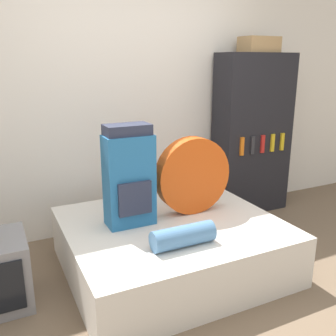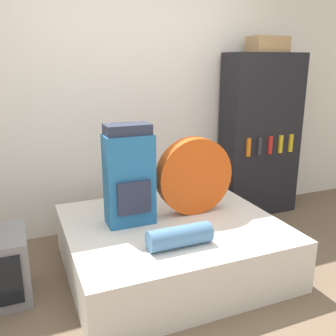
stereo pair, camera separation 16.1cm
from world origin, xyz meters
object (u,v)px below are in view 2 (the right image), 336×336
object	(u,v)px
tent_bag	(194,176)
bookshelf	(260,136)
sleeping_roll	(180,236)
cardboard_box	(268,44)
backpack	(129,176)

from	to	relation	value
tent_bag	bookshelf	bearing A→B (deg)	30.54
sleeping_roll	cardboard_box	xyz separation A→B (m)	(1.50, 1.17, 1.33)
backpack	sleeping_roll	distance (m)	0.63
tent_bag	cardboard_box	bearing A→B (deg)	30.03
backpack	cardboard_box	world-z (taller)	cardboard_box
backpack	cardboard_box	size ratio (longest dim) A/B	2.04
tent_bag	sleeping_roll	world-z (taller)	tent_bag
tent_bag	cardboard_box	world-z (taller)	cardboard_box
tent_bag	bookshelf	distance (m)	1.32
sleeping_roll	cardboard_box	size ratio (longest dim) A/B	1.18
sleeping_roll	cardboard_box	distance (m)	2.32
sleeping_roll	cardboard_box	world-z (taller)	cardboard_box
sleeping_roll	bookshelf	world-z (taller)	bookshelf
bookshelf	cardboard_box	size ratio (longest dim) A/B	4.48
tent_bag	cardboard_box	distance (m)	1.70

